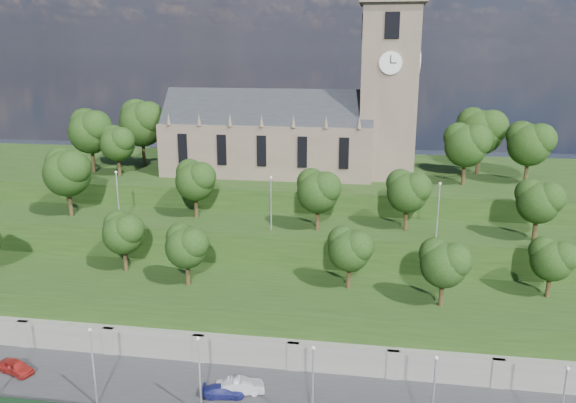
% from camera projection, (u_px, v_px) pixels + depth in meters
% --- Properties ---
extents(retaining_wall, '(160.00, 2.10, 5.00)m').
position_uv_depth(retaining_wall, '(247.00, 357.00, 58.90)').
color(retaining_wall, slate).
rests_on(retaining_wall, ground).
extents(embankment_lower, '(160.00, 12.00, 8.00)m').
position_uv_depth(embankment_lower, '(259.00, 318.00, 64.26)').
color(embankment_lower, '#1D3612').
rests_on(embankment_lower, ground).
extents(embankment_upper, '(160.00, 10.00, 12.00)m').
position_uv_depth(embankment_upper, '(276.00, 266.00, 74.23)').
color(embankment_upper, '#1D3612').
rests_on(embankment_upper, ground).
extents(hilltop, '(160.00, 32.00, 15.00)m').
position_uv_depth(hilltop, '(298.00, 212.00, 93.87)').
color(hilltop, '#1D3612').
rests_on(hilltop, ground).
extents(church, '(38.60, 12.35, 27.60)m').
position_uv_depth(church, '(300.00, 126.00, 86.02)').
color(church, brown).
rests_on(church, hilltop).
extents(trees_lower, '(68.57, 8.85, 7.33)m').
position_uv_depth(trees_lower, '(263.00, 246.00, 61.92)').
color(trees_lower, '#322513').
rests_on(trees_lower, embankment_lower).
extents(trees_upper, '(65.27, 8.20, 9.30)m').
position_uv_depth(trees_upper, '(257.00, 182.00, 70.81)').
color(trees_upper, '#322513').
rests_on(trees_upper, embankment_upper).
extents(trees_hilltop, '(72.61, 16.04, 11.00)m').
position_uv_depth(trees_hilltop, '(288.00, 131.00, 85.78)').
color(trees_hilltop, '#322513').
rests_on(trees_hilltop, hilltop).
extents(lamp_posts_promenade, '(60.36, 0.36, 7.80)m').
position_uv_depth(lamp_posts_promenade, '(199.00, 371.00, 49.13)').
color(lamp_posts_promenade, '#B2B2B7').
rests_on(lamp_posts_promenade, promenade).
extents(lamp_posts_upper, '(40.36, 0.36, 6.90)m').
position_uv_depth(lamp_posts_upper, '(271.00, 199.00, 68.76)').
color(lamp_posts_upper, '#B2B2B7').
rests_on(lamp_posts_upper, embankment_upper).
extents(car_left, '(4.39, 2.90, 1.39)m').
position_uv_depth(car_left, '(16.00, 367.00, 56.71)').
color(car_left, maroon).
rests_on(car_left, promenade).
extents(car_middle, '(4.83, 2.75, 1.51)m').
position_uv_depth(car_middle, '(240.00, 386.00, 53.37)').
color(car_middle, '#A3A4A8').
rests_on(car_middle, promenade).
extents(car_right, '(4.16, 2.16, 1.15)m').
position_uv_depth(car_right, '(223.00, 391.00, 52.88)').
color(car_right, navy).
rests_on(car_right, promenade).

